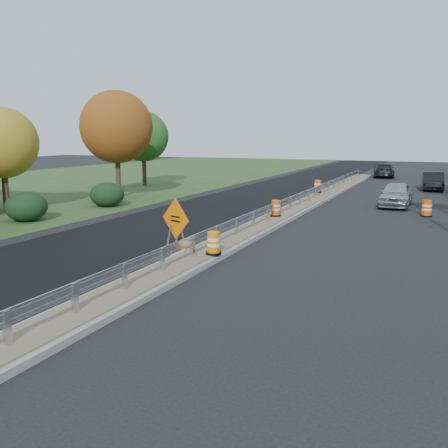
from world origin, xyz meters
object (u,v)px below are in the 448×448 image
at_px(barrel_median_far, 318,187).
at_px(car_silver, 396,194).
at_px(car_dark_mid, 433,181).
at_px(barrel_median_near, 214,244).
at_px(barrel_median_mid, 276,209).
at_px(car_dark_far, 384,170).
at_px(caution_sign, 176,240).
at_px(barrel_shoulder_near, 427,209).

height_order(barrel_median_far, car_silver, car_silver).
bearing_deg(car_dark_mid, barrel_median_near, -106.65).
distance_m(barrel_median_mid, car_dark_mid, 20.11).
bearing_deg(car_silver, car_dark_far, 98.75).
bearing_deg(car_dark_mid, car_silver, -103.11).
bearing_deg(car_dark_far, car_silver, 90.85).
distance_m(barrel_median_far, car_dark_mid, 10.52).
height_order(barrel_median_far, car_dark_far, car_dark_far).
bearing_deg(barrel_median_near, car_silver, 74.60).
relative_size(caution_sign, car_dark_mid, 0.48).
bearing_deg(barrel_shoulder_near, caution_sign, -122.14).
bearing_deg(barrel_median_near, caution_sign, 168.88).
bearing_deg(car_dark_far, barrel_median_mid, 78.97).
xyz_separation_m(barrel_median_near, barrel_median_mid, (-0.58, 8.81, 0.01)).
bearing_deg(barrel_shoulder_near, barrel_median_near, -115.96).
distance_m(barrel_shoulder_near, car_dark_mid, 14.36).
bearing_deg(car_dark_mid, barrel_median_far, -139.40).
relative_size(car_dark_mid, car_dark_far, 0.87).
xyz_separation_m(car_silver, car_dark_far, (-3.13, 22.27, -0.02)).
xyz_separation_m(barrel_median_far, barrel_shoulder_near, (7.57, -7.04, -0.23)).
bearing_deg(barrel_median_mid, caution_sign, -97.34).
bearing_deg(car_silver, barrel_shoulder_near, -60.47).
bearing_deg(barrel_median_mid, barrel_shoulder_near, 32.42).
relative_size(barrel_median_near, barrel_median_mid, 0.96).
distance_m(caution_sign, barrel_median_far, 20.01).
bearing_deg(barrel_median_far, barrel_shoulder_near, -42.89).
xyz_separation_m(barrel_median_mid, car_silver, (5.18, 7.89, 0.13)).
bearing_deg(barrel_median_mid, car_dark_far, 86.11).
relative_size(barrel_median_mid, car_dark_mid, 0.19).
bearing_deg(car_silver, barrel_median_mid, -122.54).
height_order(car_silver, car_dark_mid, car_silver).
height_order(car_dark_mid, car_dark_far, car_dark_far).
relative_size(barrel_median_near, barrel_median_far, 0.89).
relative_size(barrel_shoulder_near, car_silver, 0.20).
bearing_deg(barrel_median_mid, barrel_median_near, -86.23).
bearing_deg(barrel_shoulder_near, barrel_median_mid, -147.58).
height_order(caution_sign, car_dark_far, caution_sign).
distance_m(barrel_median_mid, barrel_median_far, 11.53).
bearing_deg(barrel_median_far, caution_sign, -91.64).
xyz_separation_m(barrel_median_near, barrel_shoulder_near, (6.47, 13.30, -0.18)).
bearing_deg(car_dark_far, barrel_median_far, 75.00).
xyz_separation_m(caution_sign, car_dark_mid, (8.12, 27.33, 0.19)).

